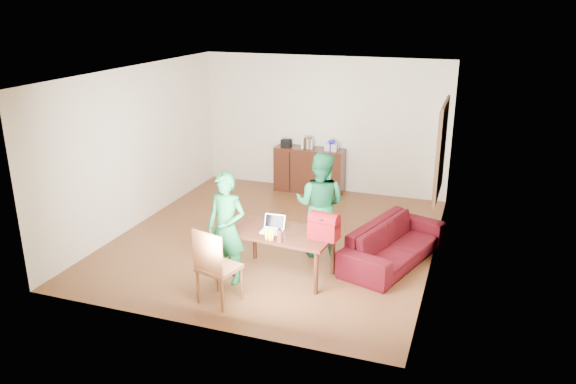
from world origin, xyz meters
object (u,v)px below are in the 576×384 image
at_px(chair, 219,281).
at_px(sofa, 394,243).
at_px(table, 283,237).
at_px(bottle, 280,235).
at_px(person_near, 227,228).
at_px(laptop, 272,229).
at_px(person_far, 320,205).
at_px(red_bag, 324,228).

height_order(chair, sofa, chair).
xyz_separation_m(table, bottle, (0.07, -0.35, 0.18)).
height_order(table, bottle, bottle).
relative_size(chair, person_near, 0.66).
bearing_deg(person_near, sofa, 39.59).
bearing_deg(table, chair, -112.48).
bearing_deg(person_near, bottle, 10.96).
bearing_deg(chair, laptop, 82.30).
bearing_deg(person_far, sofa, -171.82).
bearing_deg(sofa, person_far, 114.53).
bearing_deg(table, person_far, 76.39).
relative_size(bottle, red_bag, 0.50).
height_order(person_far, sofa, person_far).
relative_size(person_far, sofa, 0.81).
height_order(table, laptop, laptop).
relative_size(person_far, bottle, 8.13).
bearing_deg(sofa, person_near, 141.44).
relative_size(person_near, laptop, 5.14).
xyz_separation_m(chair, person_near, (-0.14, 0.58, 0.48)).
relative_size(table, person_near, 0.95).
xyz_separation_m(table, sofa, (1.40, 0.96, -0.29)).
xyz_separation_m(laptop, sofa, (1.55, 1.02, -0.41)).
distance_m(chair, sofa, 2.74).
bearing_deg(chair, person_far, 80.42).
height_order(red_bag, sofa, red_bag).
xyz_separation_m(chair, red_bag, (1.13, 0.95, 0.51)).
relative_size(person_near, person_far, 0.97).
height_order(person_near, red_bag, person_near).
bearing_deg(red_bag, bottle, -140.75).
bearing_deg(person_near, laptop, 39.86).
height_order(table, chair, chair).
distance_m(table, red_bag, 0.64).
height_order(bottle, sofa, bottle).
height_order(person_near, sofa, person_near).
distance_m(chair, person_far, 2.06).
height_order(chair, person_far, person_far).
distance_m(person_far, sofa, 1.23).
height_order(table, person_far, person_far).
distance_m(person_far, bottle, 1.20).
distance_m(chair, bottle, 0.99).
bearing_deg(person_near, person_far, 58.45).
bearing_deg(chair, table, 76.52).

